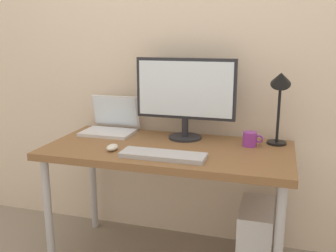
{
  "coord_description": "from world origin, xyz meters",
  "views": [
    {
      "loc": [
        0.58,
        -1.96,
        1.34
      ],
      "look_at": [
        0.0,
        0.0,
        0.85
      ],
      "focal_mm": 40.49,
      "sensor_mm": 36.0,
      "label": 1
    }
  ],
  "objects_px": {
    "desk": "(168,158)",
    "keyboard": "(163,155)",
    "laptop": "(111,123)",
    "coffee_mug": "(250,139)",
    "monitor": "(185,93)",
    "desk_lamp": "(280,90)",
    "computer_tower": "(255,241)",
    "mouse": "(112,147)"
  },
  "relations": [
    {
      "from": "desk_lamp",
      "to": "computer_tower",
      "type": "relative_size",
      "value": 1.06
    },
    {
      "from": "monitor",
      "to": "laptop",
      "type": "bearing_deg",
      "value": 178.13
    },
    {
      "from": "keyboard",
      "to": "computer_tower",
      "type": "xyz_separation_m",
      "value": [
        0.47,
        0.21,
        -0.53
      ]
    },
    {
      "from": "keyboard",
      "to": "monitor",
      "type": "bearing_deg",
      "value": 87.12
    },
    {
      "from": "laptop",
      "to": "computer_tower",
      "type": "height_order",
      "value": "laptop"
    },
    {
      "from": "desk",
      "to": "laptop",
      "type": "relative_size",
      "value": 4.27
    },
    {
      "from": "desk_lamp",
      "to": "mouse",
      "type": "bearing_deg",
      "value": -157.75
    },
    {
      "from": "desk_lamp",
      "to": "computer_tower",
      "type": "height_order",
      "value": "desk_lamp"
    },
    {
      "from": "laptop",
      "to": "coffee_mug",
      "type": "height_order",
      "value": "laptop"
    },
    {
      "from": "mouse",
      "to": "desk",
      "type": "bearing_deg",
      "value": 29.12
    },
    {
      "from": "laptop",
      "to": "computer_tower",
      "type": "xyz_separation_m",
      "value": [
        0.95,
        -0.19,
        -0.57
      ]
    },
    {
      "from": "monitor",
      "to": "mouse",
      "type": "height_order",
      "value": "monitor"
    },
    {
      "from": "coffee_mug",
      "to": "computer_tower",
      "type": "xyz_separation_m",
      "value": [
        0.06,
        -0.12,
        -0.56
      ]
    },
    {
      "from": "desk",
      "to": "computer_tower",
      "type": "xyz_separation_m",
      "value": [
        0.5,
        0.02,
        -0.45
      ]
    },
    {
      "from": "keyboard",
      "to": "computer_tower",
      "type": "relative_size",
      "value": 1.05
    },
    {
      "from": "desk",
      "to": "mouse",
      "type": "height_order",
      "value": "mouse"
    },
    {
      "from": "desk_lamp",
      "to": "coffee_mug",
      "type": "relative_size",
      "value": 3.91
    },
    {
      "from": "laptop",
      "to": "coffee_mug",
      "type": "distance_m",
      "value": 0.89
    },
    {
      "from": "desk",
      "to": "keyboard",
      "type": "distance_m",
      "value": 0.21
    },
    {
      "from": "laptop",
      "to": "mouse",
      "type": "xyz_separation_m",
      "value": [
        0.17,
        -0.36,
        -0.04
      ]
    },
    {
      "from": "desk",
      "to": "laptop",
      "type": "xyz_separation_m",
      "value": [
        -0.44,
        0.21,
        0.12
      ]
    },
    {
      "from": "mouse",
      "to": "computer_tower",
      "type": "height_order",
      "value": "mouse"
    },
    {
      "from": "desk",
      "to": "keyboard",
      "type": "relative_size",
      "value": 3.11
    },
    {
      "from": "desk",
      "to": "monitor",
      "type": "distance_m",
      "value": 0.4
    },
    {
      "from": "desk",
      "to": "desk_lamp",
      "type": "bearing_deg",
      "value": 18.8
    },
    {
      "from": "monitor",
      "to": "desk_lamp",
      "type": "distance_m",
      "value": 0.54
    },
    {
      "from": "desk",
      "to": "keyboard",
      "type": "bearing_deg",
      "value": -81.36
    },
    {
      "from": "laptop",
      "to": "coffee_mug",
      "type": "xyz_separation_m",
      "value": [
        0.88,
        -0.07,
        -0.02
      ]
    },
    {
      "from": "desk",
      "to": "monitor",
      "type": "height_order",
      "value": "monitor"
    },
    {
      "from": "desk_lamp",
      "to": "keyboard",
      "type": "height_order",
      "value": "desk_lamp"
    },
    {
      "from": "desk",
      "to": "monitor",
      "type": "relative_size",
      "value": 2.28
    },
    {
      "from": "keyboard",
      "to": "laptop",
      "type": "bearing_deg",
      "value": 139.45
    },
    {
      "from": "desk",
      "to": "mouse",
      "type": "distance_m",
      "value": 0.32
    },
    {
      "from": "computer_tower",
      "to": "mouse",
      "type": "bearing_deg",
      "value": -167.3
    },
    {
      "from": "desk",
      "to": "desk_lamp",
      "type": "height_order",
      "value": "desk_lamp"
    },
    {
      "from": "monitor",
      "to": "keyboard",
      "type": "xyz_separation_m",
      "value": [
        -0.02,
        -0.39,
        -0.26
      ]
    },
    {
      "from": "keyboard",
      "to": "desk_lamp",
      "type": "bearing_deg",
      "value": 35.04
    },
    {
      "from": "monitor",
      "to": "desk_lamp",
      "type": "height_order",
      "value": "monitor"
    },
    {
      "from": "desk",
      "to": "desk_lamp",
      "type": "relative_size",
      "value": 3.06
    },
    {
      "from": "desk",
      "to": "mouse",
      "type": "relative_size",
      "value": 15.19
    },
    {
      "from": "monitor",
      "to": "laptop",
      "type": "distance_m",
      "value": 0.54
    },
    {
      "from": "keyboard",
      "to": "computer_tower",
      "type": "bearing_deg",
      "value": 24.25
    }
  ]
}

